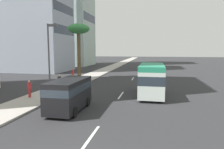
{
  "coord_description": "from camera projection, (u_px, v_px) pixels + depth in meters",
  "views": [
    {
      "loc": [
        -5.66,
        -3.08,
        4.52
      ],
      "look_at": [
        15.91,
        1.3,
        1.83
      ],
      "focal_mm": 32.59,
      "sensor_mm": 36.0,
      "label": 1
    }
  ],
  "objects": [
    {
      "name": "ground_plane",
      "position": [
        136.0,
        74.0,
        37.3
      ],
      "size": [
        198.0,
        198.0,
        0.0
      ],
      "primitive_type": "plane",
      "color": "#2D2D30"
    },
    {
      "name": "sidewalk_right",
      "position": [
        97.0,
        73.0,
        38.73
      ],
      "size": [
        162.0,
        3.35,
        0.15
      ],
      "primitive_type": "cube",
      "color": "#B2ADA3",
      "rests_on": "ground_plane"
    },
    {
      "name": "lane_stripe_near",
      "position": [
        90.0,
        138.0,
        10.46
      ],
      "size": [
        3.2,
        0.16,
        0.01
      ],
      "primitive_type": "cube",
      "color": "silver",
      "rests_on": "ground_plane"
    },
    {
      "name": "lane_stripe_mid",
      "position": [
        121.0,
        95.0,
        20.26
      ],
      "size": [
        3.2,
        0.16,
        0.01
      ],
      "primitive_type": "cube",
      "color": "silver",
      "rests_on": "ground_plane"
    },
    {
      "name": "lane_stripe_far",
      "position": [
        133.0,
        78.0,
        32.06
      ],
      "size": [
        3.2,
        0.16,
        0.01
      ],
      "primitive_type": "cube",
      "color": "silver",
      "rests_on": "ground_plane"
    },
    {
      "name": "car_lead",
      "position": [
        152.0,
        67.0,
        43.98
      ],
      "size": [
        4.67,
        1.94,
        1.72
      ],
      "color": "beige",
      "rests_on": "ground_plane"
    },
    {
      "name": "car_second",
      "position": [
        152.0,
        70.0,
        37.65
      ],
      "size": [
        4.04,
        1.92,
        1.65
      ],
      "color": "#1E478C",
      "rests_on": "ground_plane"
    },
    {
      "name": "van_third",
      "position": [
        69.0,
        93.0,
        15.03
      ],
      "size": [
        4.69,
        2.09,
        2.34
      ],
      "rotation": [
        0.0,
        0.0,
        3.14
      ],
      "color": "black",
      "rests_on": "ground_plane"
    },
    {
      "name": "minibus_fourth",
      "position": [
        152.0,
        79.0,
        20.0
      ],
      "size": [
        6.54,
        2.42,
        3.08
      ],
      "color": "silver",
      "rests_on": "ground_plane"
    },
    {
      "name": "pedestrian_near_lamp",
      "position": [
        73.0,
        74.0,
        29.24
      ],
      "size": [
        0.34,
        0.25,
        1.65
      ],
      "rotation": [
        0.0,
        0.0,
        6.18
      ],
      "color": "gold",
      "rests_on": "sidewalk_right"
    },
    {
      "name": "pedestrian_mid_block",
      "position": [
        29.0,
        88.0,
        18.69
      ],
      "size": [
        0.3,
        0.34,
        1.58
      ],
      "rotation": [
        0.0,
        0.0,
        1.68
      ],
      "color": "red",
      "rests_on": "sidewalk_right"
    },
    {
      "name": "pedestrian_by_tree",
      "position": [
        59.0,
        82.0,
        21.37
      ],
      "size": [
        0.35,
        0.39,
        1.82
      ],
      "rotation": [
        0.0,
        0.0,
        1.07
      ],
      "color": "#333338",
      "rests_on": "sidewalk_right"
    },
    {
      "name": "palm_tree",
      "position": [
        79.0,
        31.0,
        30.84
      ],
      "size": [
        3.39,
        3.39,
        8.3
      ],
      "color": "brown",
      "rests_on": "sidewalk_right"
    },
    {
      "name": "street_lamp",
      "position": [
        50.0,
        53.0,
        17.95
      ],
      "size": [
        0.24,
        0.97,
        6.63
      ],
      "color": "#4C4C51",
      "rests_on": "sidewalk_right"
    }
  ]
}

